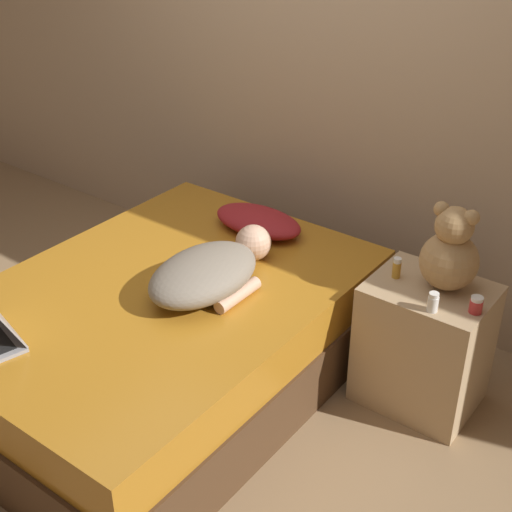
{
  "coord_description": "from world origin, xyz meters",
  "views": [
    {
      "loc": [
        1.99,
        -1.93,
        2.28
      ],
      "look_at": [
        0.36,
        0.24,
        0.72
      ],
      "focal_mm": 50.0,
      "sensor_mm": 36.0,
      "label": 1
    }
  ],
  "objects_px": {
    "teddy_bear": "(450,253)",
    "bottle_amber": "(397,268)",
    "pillow": "(258,221)",
    "person_lying": "(210,271)",
    "bottle_white": "(433,302)",
    "bottle_red": "(476,305)"
  },
  "relations": [
    {
      "from": "person_lying",
      "to": "bottle_white",
      "type": "distance_m",
      "value": 0.98
    },
    {
      "from": "teddy_bear",
      "to": "pillow",
      "type": "bearing_deg",
      "value": 177.47
    },
    {
      "from": "bottle_red",
      "to": "bottle_white",
      "type": "bearing_deg",
      "value": -146.22
    },
    {
      "from": "teddy_bear",
      "to": "bottle_red",
      "type": "relative_size",
      "value": 5.26
    },
    {
      "from": "pillow",
      "to": "bottle_red",
      "type": "distance_m",
      "value": 1.25
    },
    {
      "from": "bottle_white",
      "to": "person_lying",
      "type": "bearing_deg",
      "value": -161.26
    },
    {
      "from": "person_lying",
      "to": "bottle_red",
      "type": "height_order",
      "value": "person_lying"
    },
    {
      "from": "person_lying",
      "to": "bottle_white",
      "type": "height_order",
      "value": "person_lying"
    },
    {
      "from": "bottle_red",
      "to": "teddy_bear",
      "type": "bearing_deg",
      "value": 148.07
    },
    {
      "from": "person_lying",
      "to": "bottle_amber",
      "type": "xyz_separation_m",
      "value": [
        0.69,
        0.46,
        0.04
      ]
    },
    {
      "from": "pillow",
      "to": "person_lying",
      "type": "bearing_deg",
      "value": -74.45
    },
    {
      "from": "bottle_amber",
      "to": "bottle_red",
      "type": "relative_size",
      "value": 1.32
    },
    {
      "from": "teddy_bear",
      "to": "bottle_amber",
      "type": "relative_size",
      "value": 3.98
    },
    {
      "from": "teddy_bear",
      "to": "bottle_white",
      "type": "height_order",
      "value": "teddy_bear"
    },
    {
      "from": "person_lying",
      "to": "bottle_red",
      "type": "bearing_deg",
      "value": 21.0
    },
    {
      "from": "person_lying",
      "to": "pillow",
      "type": "bearing_deg",
      "value": 105.55
    },
    {
      "from": "bottle_amber",
      "to": "bottle_white",
      "type": "xyz_separation_m",
      "value": [
        0.24,
        -0.15,
        -0.01
      ]
    },
    {
      "from": "pillow",
      "to": "bottle_amber",
      "type": "height_order",
      "value": "bottle_amber"
    },
    {
      "from": "pillow",
      "to": "bottle_red",
      "type": "height_order",
      "value": "bottle_red"
    },
    {
      "from": "teddy_bear",
      "to": "person_lying",
      "type": "bearing_deg",
      "value": -149.55
    },
    {
      "from": "person_lying",
      "to": "bottle_amber",
      "type": "distance_m",
      "value": 0.83
    },
    {
      "from": "pillow",
      "to": "person_lying",
      "type": "relative_size",
      "value": 0.67
    }
  ]
}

